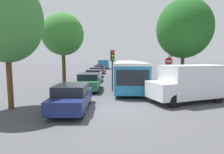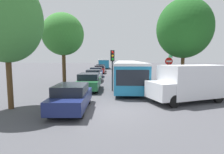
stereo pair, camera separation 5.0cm
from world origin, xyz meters
The scene contains 16 objects.
ground_plane centered at (0.00, 0.00, 0.00)m, with size 200.00×200.00×0.00m, color #47474C.
articulated_bus centered at (2.01, 10.34, 1.39)m, with size 3.49×16.32×2.41m.
city_bus_rear centered at (-1.78, 40.57, 1.45)m, with size 3.35×11.81×2.51m.
queued_car_navy centered at (-2.02, 0.18, 0.70)m, with size 1.74×4.00×1.38m.
queued_car_green centered at (-1.77, 6.06, 0.74)m, with size 1.83×4.22×1.46m.
queued_car_white centered at (-1.91, 12.03, 0.71)m, with size 1.75×4.04×1.40m.
queued_car_blue centered at (-1.97, 17.05, 0.72)m, with size 1.78×4.11×1.42m.
queued_car_red centered at (-1.80, 23.17, 0.74)m, with size 1.84×4.23×1.46m.
queued_car_graphite centered at (-1.85, 28.48, 0.75)m, with size 1.87×4.30×1.49m.
white_van centered at (5.07, 1.93, 1.24)m, with size 5.36×3.43×2.31m.
traffic_light centered at (0.24, 5.54, 2.50)m, with size 0.34×0.37×3.40m.
no_entry_sign centered at (5.47, 7.15, 1.88)m, with size 0.70×0.08×2.82m.
direction_sign_post centered at (6.30, 9.14, 2.55)m, with size 0.21×1.40×3.60m.
tree_left_near centered at (-5.40, 0.42, 4.64)m, with size 3.70×3.70×7.02m.
tree_left_mid centered at (-4.75, 9.40, 5.17)m, with size 4.24×4.24×7.33m.
tree_right_near centered at (6.58, 6.75, 5.34)m, with size 4.78×4.78×7.95m.
Camera 1 is at (-0.08, -8.89, 2.72)m, focal length 28.00 mm.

